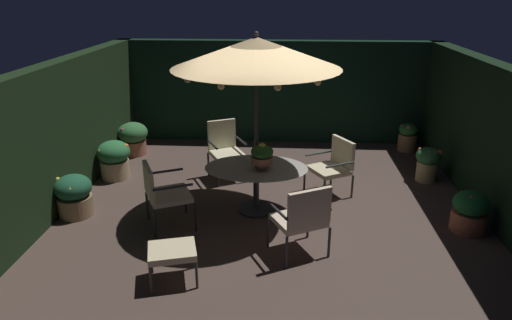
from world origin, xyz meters
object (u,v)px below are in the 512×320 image
patio_dining_table (256,176)px  potted_plant_front_corner (427,162)px  potted_plant_back_center (408,137)px  patio_umbrella (256,53)px  potted_plant_right_far (133,137)px  patio_chair_southeast (225,146)px  potted_plant_left_far (114,158)px  patio_chair_northeast (303,216)px  patio_chair_east (334,163)px  potted_plant_back_right (470,211)px  centerpiece_planter (262,155)px  ottoman_footrest (172,252)px  potted_plant_right_near (74,195)px  patio_chair_north (162,191)px

patio_dining_table → potted_plant_front_corner: (2.96, 1.34, -0.23)m
potted_plant_back_center → potted_plant_front_corner: 1.63m
patio_umbrella → potted_plant_right_far: size_ratio=4.00×
patio_chair_southeast → potted_plant_left_far: bearing=-175.2°
patio_chair_northeast → potted_plant_front_corner: (2.30, 2.61, -0.23)m
patio_chair_east → potted_plant_back_center: bearing=52.0°
potted_plant_back_right → potted_plant_back_center: bearing=90.6°
centerpiece_planter → potted_plant_back_right: 3.05m
patio_chair_southeast → ottoman_footrest: bearing=-93.8°
potted_plant_back_center → potted_plant_right_near: size_ratio=0.91×
patio_chair_northeast → patio_chair_east: bearing=73.7°
potted_plant_right_far → patio_chair_southeast: bearing=-28.0°
patio_umbrella → potted_plant_right_near: 3.44m
potted_plant_left_far → potted_plant_right_near: size_ratio=1.08×
patio_chair_southeast → patio_dining_table: bearing=-63.4°
centerpiece_planter → potted_plant_back_center: centerpiece_planter is taller
patio_chair_southeast → patio_chair_northeast: bearing=-62.9°
patio_chair_east → potted_plant_back_right: size_ratio=1.56×
patio_chair_northeast → potted_plant_front_corner: size_ratio=1.60×
patio_umbrella → potted_plant_right_far: 4.13m
potted_plant_back_center → centerpiece_planter: bearing=-133.5°
patio_chair_east → centerpiece_planter: bearing=-144.7°
patio_chair_east → potted_plant_front_corner: size_ratio=1.50×
centerpiece_planter → patio_chair_east: bearing=35.3°
patio_dining_table → patio_chair_southeast: patio_chair_southeast is taller
potted_plant_front_corner → patio_chair_northeast: bearing=-131.3°
patio_chair_southeast → potted_plant_back_center: (3.66, 1.68, -0.28)m
patio_chair_northeast → patio_chair_east: (0.58, 1.98, -0.04)m
potted_plant_left_far → patio_chair_east: bearing=-6.0°
patio_chair_north → ottoman_footrest: bearing=-71.2°
potted_plant_back_center → potted_plant_right_far: potted_plant_right_far is taller
potted_plant_back_center → potted_plant_left_far: bearing=-161.9°
patio_umbrella → patio_chair_northeast: size_ratio=2.71×
patio_chair_east → patio_umbrella: bearing=-150.3°
ottoman_footrest → potted_plant_right_far: (-1.84, 4.27, -0.02)m
patio_chair_north → potted_plant_right_near: 1.48m
patio_chair_southeast → potted_plant_right_far: size_ratio=1.53×
patio_chair_north → ottoman_footrest: 1.36m
ottoman_footrest → potted_plant_front_corner: size_ratio=1.03×
centerpiece_planter → ottoman_footrest: size_ratio=0.64×
patio_umbrella → potted_plant_right_near: patio_umbrella is taller
patio_chair_northeast → potted_plant_right_far: patio_chair_northeast is taller
centerpiece_planter → patio_chair_north: 1.53m
patio_chair_east → patio_chair_southeast: bearing=163.0°
centerpiece_planter → potted_plant_back_center: 4.29m
ottoman_footrest → potted_plant_back_center: potted_plant_back_center is taller
potted_plant_front_corner → potted_plant_right_near: potted_plant_right_near is taller
patio_chair_northeast → potted_plant_back_right: bearing=19.1°
ottoman_footrest → centerpiece_planter: bearing=62.0°
patio_umbrella → centerpiece_planter: (0.09, -0.11, -1.45)m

